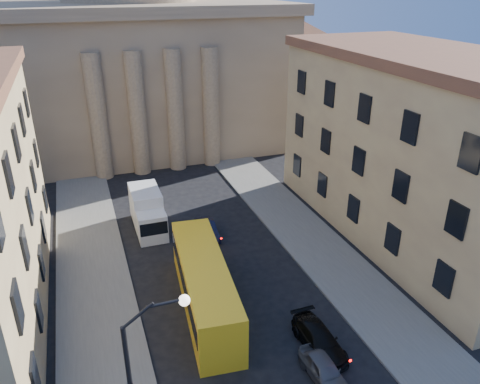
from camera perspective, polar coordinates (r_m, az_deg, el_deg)
name	(u,v)px	position (r m, az deg, el deg)	size (l,w,h in m)	color
sidewalk_left	(100,329)	(30.75, -16.74, -15.69)	(5.00, 60.00, 0.15)	#5C5A54
sidewalk_right	(344,275)	(34.88, 12.57, -9.81)	(5.00, 60.00, 0.15)	#5C5A54
church	(135,46)	(62.35, -12.71, 17.01)	(68.02, 28.76, 36.60)	#7C664C
building_right	(421,147)	(39.33, 21.17, 5.09)	(11.60, 26.60, 14.70)	tan
street_lamp	(144,380)	(19.84, -11.63, -21.48)	(2.62, 0.44, 8.83)	black
car_right_mid	(319,339)	(28.37, 9.61, -17.29)	(1.81, 4.46, 1.30)	black
car_right_far	(324,370)	(26.74, 10.18, -20.57)	(1.48, 3.69, 1.26)	#4B4B50
car_right_distant	(207,230)	(38.69, -4.03, -4.59)	(1.33, 3.81, 1.25)	black
city_bus	(205,284)	(30.33, -4.34, -11.09)	(3.82, 11.97, 3.32)	yellow
box_truck	(148,212)	(40.16, -11.18, -2.39)	(2.40, 5.96, 3.27)	silver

